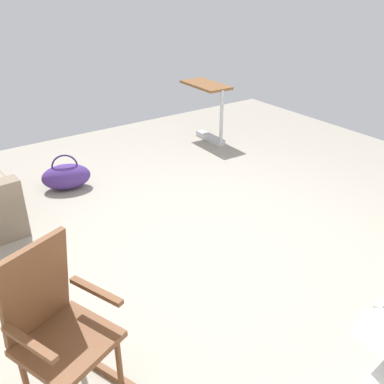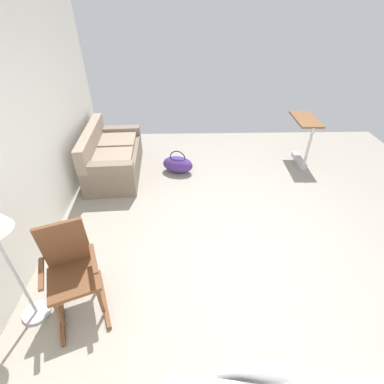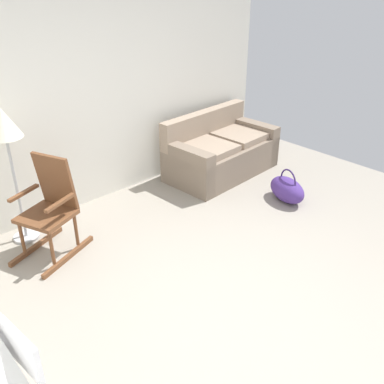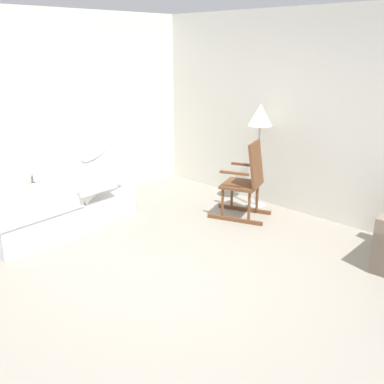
{
  "view_description": "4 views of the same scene",
  "coord_description": "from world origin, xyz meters",
  "px_view_note": "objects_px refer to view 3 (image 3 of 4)",
  "views": [
    {
      "loc": [
        -2.62,
        2.27,
        2.3
      ],
      "look_at": [
        -0.09,
        0.49,
        0.69
      ],
      "focal_mm": 39.71,
      "sensor_mm": 36.0,
      "label": 1
    },
    {
      "loc": [
        -2.62,
        0.73,
        2.77
      ],
      "look_at": [
        0.3,
        0.66,
        0.69
      ],
      "focal_mm": 26.58,
      "sensor_mm": 36.0,
      "label": 2
    },
    {
      "loc": [
        -2.31,
        -1.9,
        2.7
      ],
      "look_at": [
        0.15,
        0.75,
        0.8
      ],
      "focal_mm": 40.9,
      "sensor_mm": 36.0,
      "label": 3
    },
    {
      "loc": [
        2.76,
        -2.64,
        2.24
      ],
      "look_at": [
        -0.3,
        0.42,
        0.81
      ],
      "focal_mm": 41.73,
      "sensor_mm": 36.0,
      "label": 4
    }
  ],
  "objects_px": {
    "rocking_chair": "(51,208)",
    "floor_lamp": "(5,133)",
    "couch": "(220,153)",
    "duffel_bag": "(287,189)"
  },
  "relations": [
    {
      "from": "duffel_bag",
      "to": "rocking_chair",
      "type": "bearing_deg",
      "value": 159.5
    },
    {
      "from": "couch",
      "to": "rocking_chair",
      "type": "height_order",
      "value": "rocking_chair"
    },
    {
      "from": "floor_lamp",
      "to": "duffel_bag",
      "type": "xyz_separation_m",
      "value": [
        2.82,
        -1.43,
        -1.07
      ]
    },
    {
      "from": "rocking_chair",
      "to": "floor_lamp",
      "type": "height_order",
      "value": "floor_lamp"
    },
    {
      "from": "floor_lamp",
      "to": "rocking_chair",
      "type": "bearing_deg",
      "value": -71.58
    },
    {
      "from": "floor_lamp",
      "to": "duffel_bag",
      "type": "bearing_deg",
      "value": -26.99
    },
    {
      "from": "duffel_bag",
      "to": "floor_lamp",
      "type": "bearing_deg",
      "value": 153.01
    },
    {
      "from": "couch",
      "to": "floor_lamp",
      "type": "relative_size",
      "value": 1.11
    },
    {
      "from": "couch",
      "to": "rocking_chair",
      "type": "bearing_deg",
      "value": -176.42
    },
    {
      "from": "rocking_chair",
      "to": "floor_lamp",
      "type": "xyz_separation_m",
      "value": [
        -0.15,
        0.44,
        0.72
      ]
    }
  ]
}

